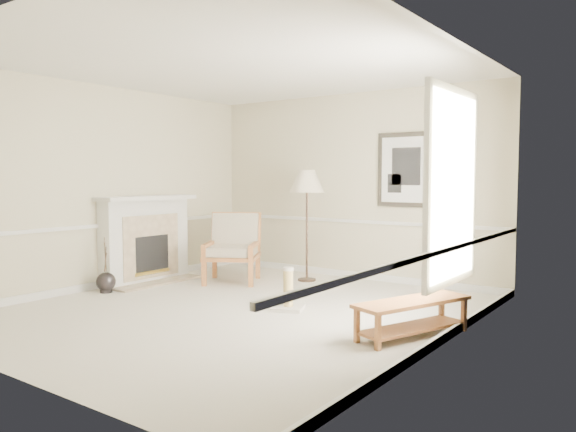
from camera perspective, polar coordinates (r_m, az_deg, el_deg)
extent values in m
plane|color=silver|center=(6.83, -5.20, -9.52)|extent=(5.50, 5.50, 0.00)
cube|color=beige|center=(8.91, 6.43, 3.03)|extent=(5.00, 0.04, 2.90)
cube|color=beige|center=(4.92, -26.83, 1.86)|extent=(5.00, 0.04, 2.90)
cube|color=beige|center=(8.50, -18.12, 2.82)|extent=(0.04, 5.50, 2.90)
cube|color=beige|center=(5.35, 15.38, 2.29)|extent=(0.04, 5.50, 2.90)
cube|color=white|center=(6.77, -5.36, 15.08)|extent=(5.00, 5.50, 0.04)
cube|color=white|center=(9.02, 6.29, -5.89)|extent=(4.95, 0.04, 0.10)
cube|color=white|center=(8.92, 6.34, -0.50)|extent=(4.95, 0.04, 0.05)
cube|color=white|center=(5.74, 16.41, 2.88)|extent=(0.03, 1.20, 1.80)
cube|color=white|center=(5.74, 16.31, 2.88)|extent=(0.05, 1.34, 1.94)
cube|color=black|center=(8.45, 11.98, 4.62)|extent=(0.92, 0.04, 1.10)
cube|color=white|center=(8.43, 11.91, 4.62)|extent=(0.78, 0.01, 0.96)
cube|color=black|center=(8.43, 11.90, 4.96)|extent=(0.45, 0.01, 0.55)
cube|color=white|center=(8.81, -14.31, -2.45)|extent=(0.28, 1.50, 1.25)
cube|color=white|center=(8.73, -14.17, 1.80)|extent=(0.46, 1.64, 0.06)
cube|color=#C6B28E|center=(8.71, -13.69, -3.01)|extent=(0.02, 1.05, 0.95)
cube|color=black|center=(8.72, -13.63, -3.87)|extent=(0.02, 0.62, 0.58)
cube|color=gold|center=(8.75, -13.58, -5.56)|extent=(0.01, 0.66, 0.05)
cube|color=#C6B28E|center=(8.78, -13.57, -6.49)|extent=(0.60, 1.50, 0.03)
sphere|color=black|center=(8.18, -18.01, -6.37)|extent=(0.26, 0.26, 0.26)
cylinder|color=black|center=(8.21, -17.99, -7.15)|extent=(0.17, 0.17, 0.08)
cylinder|color=black|center=(8.13, -18.06, -3.98)|extent=(0.08, 0.09, 0.42)
cylinder|color=black|center=(8.14, -18.06, -4.21)|extent=(0.10, 0.11, 0.34)
cylinder|color=black|center=(8.13, -18.07, -3.75)|extent=(0.05, 0.05, 0.49)
cube|color=#A77336|center=(8.32, -8.53, -5.63)|extent=(0.09, 0.09, 0.42)
cube|color=#A77336|center=(8.98, -7.46, -4.90)|extent=(0.09, 0.09, 0.42)
cube|color=#A77336|center=(8.18, -3.80, -5.75)|extent=(0.09, 0.09, 0.42)
cube|color=#A77336|center=(8.85, -3.08, -5.00)|extent=(0.09, 0.09, 0.42)
cube|color=#A77336|center=(8.55, -5.72, -4.13)|extent=(1.07, 1.07, 0.06)
cube|color=#A77336|center=(8.86, -5.29, -1.59)|extent=(0.77, 0.55, 0.61)
cube|color=#A77336|center=(8.60, -8.00, -2.83)|extent=(0.45, 0.71, 0.06)
cube|color=#A77336|center=(8.46, -3.43, -2.90)|extent=(0.45, 0.71, 0.06)
cube|color=silver|center=(8.54, -5.73, -3.46)|extent=(0.98, 0.98, 0.13)
cube|color=silver|center=(8.79, -5.38, -1.49)|extent=(0.73, 0.55, 0.55)
cylinder|color=black|center=(8.69, 1.93, -6.49)|extent=(0.28, 0.28, 0.03)
cylinder|color=black|center=(8.58, 1.94, -1.40)|extent=(0.04, 0.04, 1.53)
cone|color=beige|center=(8.54, 1.95, 3.55)|extent=(0.65, 0.65, 0.34)
cube|color=#A77336|center=(5.79, 12.54, -8.50)|extent=(0.83, 1.36, 0.04)
cube|color=#A77336|center=(5.85, 12.50, -10.99)|extent=(0.74, 1.25, 0.03)
cube|color=#A77336|center=(5.54, 7.00, -10.98)|extent=(0.06, 0.06, 0.34)
cube|color=#A77336|center=(5.32, 9.12, -11.62)|extent=(0.06, 0.06, 0.34)
cube|color=#A77336|center=(6.35, 15.33, -9.14)|extent=(0.06, 0.06, 0.34)
cube|color=#A77336|center=(6.17, 17.44, -9.58)|extent=(0.06, 0.06, 0.34)
cube|color=beige|center=(6.83, 0.02, -9.32)|extent=(0.47, 0.47, 0.05)
cylinder|color=#D8B76F|center=(6.78, 0.02, -7.35)|extent=(0.12, 0.12, 0.43)
cylinder|color=beige|center=(6.74, 0.02, -5.40)|extent=(0.14, 0.14, 0.04)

